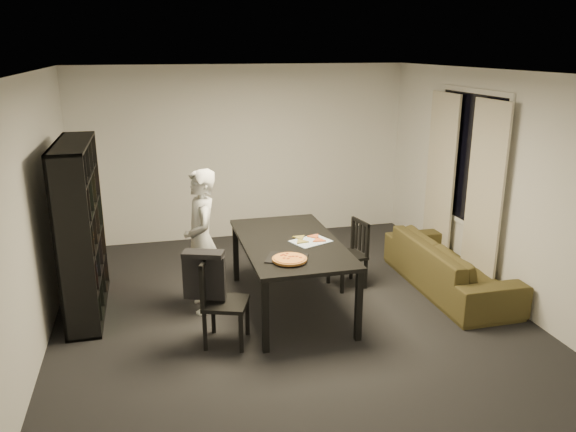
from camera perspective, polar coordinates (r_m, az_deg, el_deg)
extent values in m
cube|color=black|center=(6.37, -0.02, -9.66)|extent=(5.00, 5.50, 0.01)
cube|color=white|center=(5.70, -0.02, 14.41)|extent=(5.00, 5.50, 0.01)
cube|color=white|center=(8.53, -4.56, 6.39)|extent=(5.00, 0.01, 2.60)
cube|color=white|center=(3.47, 11.32, -9.94)|extent=(5.00, 0.01, 2.60)
cube|color=white|center=(5.84, -24.53, -0.02)|extent=(0.01, 5.50, 2.60)
cube|color=white|center=(6.93, 20.48, 2.92)|extent=(0.01, 5.50, 2.60)
cube|color=black|center=(7.37, 17.95, 5.54)|extent=(0.02, 1.40, 1.60)
cube|color=white|center=(7.37, 17.92, 5.54)|extent=(0.03, 1.52, 1.72)
cube|color=beige|center=(6.98, 19.31, 1.85)|extent=(0.03, 0.70, 2.25)
cube|color=beige|center=(7.84, 15.21, 3.79)|extent=(0.03, 0.70, 2.25)
cube|color=black|center=(6.46, -20.28, -1.27)|extent=(0.35, 1.50, 1.90)
cube|color=black|center=(6.18, 0.23, -2.76)|extent=(1.05, 1.89, 0.04)
cube|color=black|center=(5.44, -2.32, -10.18)|extent=(0.06, 0.06, 0.75)
cube|color=black|center=(5.68, 7.19, -9.05)|extent=(0.06, 0.06, 0.75)
cube|color=black|center=(7.05, -5.33, -3.72)|extent=(0.06, 0.06, 0.75)
cube|color=black|center=(7.24, 2.10, -3.09)|extent=(0.06, 0.06, 0.75)
cube|color=black|center=(5.61, -6.33, -8.82)|extent=(0.53, 0.53, 0.04)
cube|color=black|center=(5.55, -8.31, -6.46)|extent=(0.18, 0.40, 0.44)
cube|color=black|center=(5.47, -8.39, -4.53)|extent=(0.16, 0.38, 0.05)
cube|color=black|center=(5.52, -4.80, -11.78)|extent=(0.04, 0.04, 0.40)
cube|color=black|center=(5.83, -4.17, -10.13)|extent=(0.04, 0.04, 0.40)
cube|color=black|center=(5.59, -8.44, -11.53)|extent=(0.04, 0.04, 0.40)
cube|color=black|center=(5.90, -7.61, -9.92)|extent=(0.04, 0.04, 0.40)
cube|color=black|center=(6.90, 6.05, -4.06)|extent=(0.45, 0.45, 0.04)
cube|color=black|center=(6.91, 7.33, -2.09)|extent=(0.11, 0.38, 0.41)
cube|color=black|center=(6.85, 7.39, -0.61)|extent=(0.10, 0.36, 0.05)
cube|color=black|center=(7.02, 4.15, -5.41)|extent=(0.04, 0.04, 0.37)
cube|color=black|center=(6.76, 5.53, -6.35)|extent=(0.04, 0.04, 0.37)
cube|color=black|center=(7.18, 6.43, -4.96)|extent=(0.04, 0.04, 0.37)
cube|color=black|center=(6.93, 7.87, -5.86)|extent=(0.04, 0.04, 0.37)
cube|color=black|center=(5.55, -8.51, -6.22)|extent=(0.41, 0.21, 0.44)
cube|color=black|center=(5.45, -8.63, -3.84)|extent=(0.43, 0.30, 0.05)
imported|color=silver|center=(6.21, -8.76, -2.56)|extent=(0.41, 0.60, 1.60)
cube|color=black|center=(5.67, -0.11, -4.31)|extent=(0.50, 0.46, 0.01)
cylinder|color=#9E632E|center=(5.59, 0.16, -4.42)|extent=(0.35, 0.35, 0.02)
cylinder|color=gold|center=(5.59, 0.16, -4.28)|extent=(0.31, 0.31, 0.01)
cube|color=silver|center=(6.17, 2.32, -2.58)|extent=(0.48, 0.43, 0.01)
imported|color=#3D3518|center=(7.10, 16.08, -4.83)|extent=(0.80, 2.05, 0.60)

